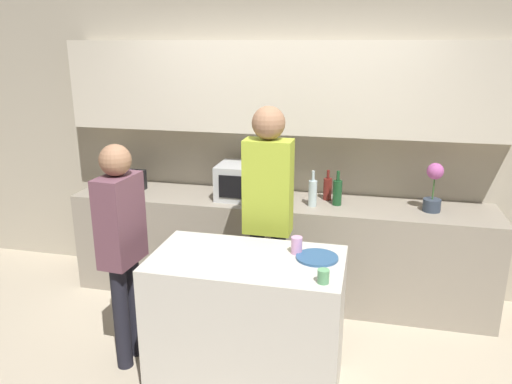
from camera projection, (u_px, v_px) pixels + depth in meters
back_wall at (285, 120)px, 4.34m from camera, size 6.40×0.40×2.70m
back_counter at (278, 248)px, 4.40m from camera, size 3.60×0.62×0.89m
kitchen_island at (247, 323)px, 3.20m from camera, size 1.20×0.67×0.91m
microwave at (248, 182)px, 4.28m from camera, size 0.52×0.39×0.30m
toaster at (130, 180)px, 4.54m from camera, size 0.26×0.16×0.18m
potted_plant at (434, 187)px, 3.94m from camera, size 0.14×0.14×0.40m
bottle_0 at (313, 193)px, 4.09m from camera, size 0.07×0.07×0.30m
bottle_1 at (328, 188)px, 4.26m from camera, size 0.07×0.07×0.26m
bottle_2 at (337, 192)px, 4.12m from camera, size 0.08×0.08×0.29m
plate_on_island at (317, 257)px, 3.06m from camera, size 0.26×0.26×0.01m
cup_0 at (323, 276)px, 2.74m from camera, size 0.07×0.07×0.08m
cup_1 at (297, 245)px, 3.12m from camera, size 0.07×0.07×0.11m
person_left at (122, 239)px, 3.32m from camera, size 0.22×0.35×1.57m
person_center at (268, 205)px, 3.58m from camera, size 0.34×0.23×1.77m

